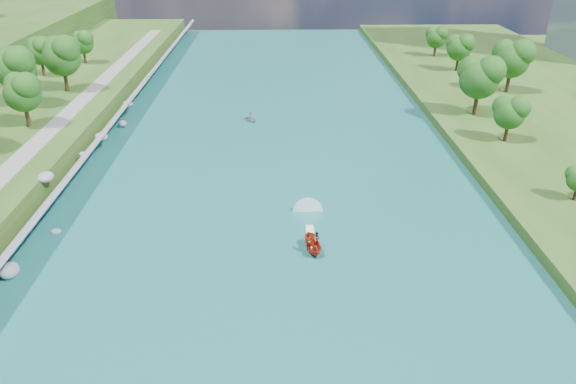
{
  "coord_description": "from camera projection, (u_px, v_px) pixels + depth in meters",
  "views": [
    {
      "loc": [
        0.74,
        -41.7,
        31.56
      ],
      "look_at": [
        2.12,
        17.92,
        2.5
      ],
      "focal_mm": 35.0,
      "sensor_mm": 36.0,
      "label": 1
    }
  ],
  "objects": [
    {
      "name": "trees_east",
      "position": [
        544.0,
        115.0,
        79.36
      ],
      "size": [
        17.78,
        139.53,
        11.86
      ],
      "color": "#225516",
      "rests_on": "berm_east"
    },
    {
      "name": "riprap_bank",
      "position": [
        55.0,
        195.0,
        67.27
      ],
      "size": [
        4.85,
        236.0,
        4.26
      ],
      "color": "slate",
      "rests_on": "ground"
    },
    {
      "name": "motorboat",
      "position": [
        312.0,
        237.0,
        60.4
      ],
      "size": [
        3.6,
        18.8,
        2.18
      ],
      "rotation": [
        0.0,
        0.0,
        3.31
      ],
      "color": "#B2220E",
      "rests_on": "river_water"
    },
    {
      "name": "ground",
      "position": [
        269.0,
        302.0,
        51.28
      ],
      "size": [
        260.0,
        260.0,
        0.0
      ],
      "primitive_type": "plane",
      "color": "#2D5119",
      "rests_on": "ground"
    },
    {
      "name": "river_water",
      "position": [
        271.0,
        203.0,
        69.24
      ],
      "size": [
        55.0,
        240.0,
        0.1
      ],
      "primitive_type": "cube",
      "color": "#1A6560",
      "rests_on": "ground"
    },
    {
      "name": "raft",
      "position": [
        251.0,
        119.0,
        97.0
      ],
      "size": [
        3.41,
        3.68,
        1.5
      ],
      "rotation": [
        0.0,
        0.0,
        0.56
      ],
      "color": "gray",
      "rests_on": "river_water"
    }
  ]
}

